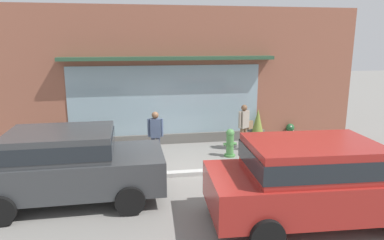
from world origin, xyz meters
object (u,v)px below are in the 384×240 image
at_px(pedestrian_with_handbag, 244,124).
at_px(potted_plant_window_center, 258,125).
at_px(potted_plant_window_left, 105,142).
at_px(potted_plant_doorstep, 290,131).
at_px(parked_car_dark_gray, 68,162).
at_px(parked_car_red, 317,177).
at_px(fire_hydrant, 230,143).
at_px(pedestrian_passerby, 156,133).
at_px(potted_plant_trailing_edge, 56,144).

bearing_deg(pedestrian_with_handbag, potted_plant_window_center, 16.58).
relative_size(pedestrian_with_handbag, potted_plant_window_left, 2.80).
relative_size(potted_plant_doorstep, potted_plant_window_center, 0.48).
relative_size(parked_car_dark_gray, parked_car_red, 0.90).
xyz_separation_m(fire_hydrant, potted_plant_window_left, (-4.01, 1.35, -0.18)).
bearing_deg(potted_plant_window_center, potted_plant_window_left, -177.34).
bearing_deg(parked_car_red, potted_plant_doorstep, 72.34).
distance_m(potted_plant_doorstep, potted_plant_window_left, 6.85).
height_order(potted_plant_doorstep, potted_plant_window_center, potted_plant_window_center).
xyz_separation_m(pedestrian_passerby, potted_plant_doorstep, (5.22, 1.77, -0.60)).
distance_m(pedestrian_with_handbag, pedestrian_passerby, 3.14).
xyz_separation_m(parked_car_red, potted_plant_doorstep, (2.26, 5.98, -0.65)).
bearing_deg(parked_car_red, potted_plant_window_left, 131.96).
relative_size(pedestrian_passerby, potted_plant_trailing_edge, 2.80).
bearing_deg(parked_car_dark_gray, fire_hydrant, 28.12).
distance_m(potted_plant_trailing_edge, potted_plant_window_center, 7.13).
distance_m(fire_hydrant, potted_plant_window_center, 2.21).
bearing_deg(parked_car_dark_gray, potted_plant_window_center, 33.52).
bearing_deg(pedestrian_passerby, potted_plant_doorstep, -154.04).
bearing_deg(pedestrian_passerby, potted_plant_trailing_edge, -16.77).
relative_size(pedestrian_with_handbag, parked_car_dark_gray, 0.37).
relative_size(pedestrian_with_handbag, potted_plant_window_center, 1.30).
height_order(parked_car_dark_gray, potted_plant_window_left, parked_car_dark_gray).
relative_size(parked_car_red, potted_plant_window_center, 3.88).
xyz_separation_m(pedestrian_passerby, potted_plant_window_center, (3.90, 1.71, -0.33)).
bearing_deg(parked_car_red, pedestrian_with_handbag, 91.99).
relative_size(fire_hydrant, pedestrian_with_handbag, 0.58).
bearing_deg(parked_car_dark_gray, potted_plant_window_left, 81.56).
relative_size(potted_plant_trailing_edge, potted_plant_window_center, 0.47).
bearing_deg(parked_car_dark_gray, parked_car_red, -20.30).
bearing_deg(potted_plant_window_left, potted_plant_window_center, 2.66).
bearing_deg(potted_plant_doorstep, potted_plant_window_center, -177.76).
xyz_separation_m(pedestrian_with_handbag, parked_car_dark_gray, (-5.21, -3.11, 0.05)).
relative_size(pedestrian_passerby, parked_car_red, 0.34).
distance_m(parked_car_red, potted_plant_window_center, 6.01).
bearing_deg(pedestrian_passerby, potted_plant_window_left, -34.72).
bearing_deg(potted_plant_window_left, fire_hydrant, -18.61).
bearing_deg(potted_plant_window_center, fire_hydrant, -133.26).
bearing_deg(potted_plant_trailing_edge, potted_plant_window_left, 0.74).
height_order(potted_plant_window_center, potted_plant_window_left, potted_plant_window_center).
bearing_deg(potted_plant_doorstep, potted_plant_window_left, -177.43).
distance_m(pedestrian_with_handbag, parked_car_dark_gray, 6.07).
bearing_deg(potted_plant_window_left, potted_plant_doorstep, 2.57).
xyz_separation_m(parked_car_dark_gray, potted_plant_window_center, (6.05, 4.08, -0.37)).
relative_size(parked_car_red, potted_plant_trailing_edge, 8.26).
bearing_deg(potted_plant_trailing_edge, parked_car_dark_gray, -74.34).
bearing_deg(parked_car_dark_gray, pedestrian_passerby, 47.19).
distance_m(fire_hydrant, parked_car_red, 4.39).
bearing_deg(pedestrian_with_handbag, potted_plant_doorstep, -7.15).
relative_size(potted_plant_trailing_edge, potted_plant_window_left, 1.01).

